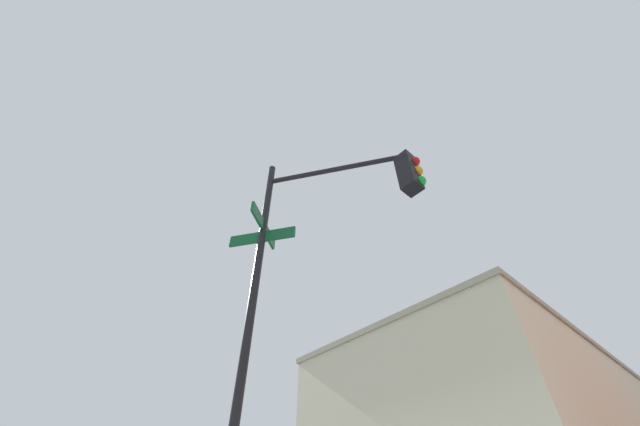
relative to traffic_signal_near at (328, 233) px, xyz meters
name	(u,v)px	position (x,y,z in m)	size (l,w,h in m)	color
traffic_signal_near	(328,233)	(0.00, 0.00, 0.00)	(2.71, 1.99, 6.31)	black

